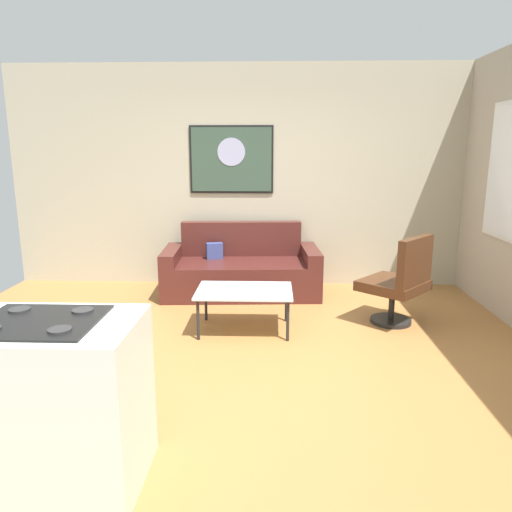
{
  "coord_description": "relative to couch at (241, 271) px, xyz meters",
  "views": [
    {
      "loc": [
        0.19,
        -3.84,
        1.75
      ],
      "look_at": [
        0.02,
        0.9,
        0.7
      ],
      "focal_mm": 33.87,
      "sensor_mm": 36.0,
      "label": 1
    }
  ],
  "objects": [
    {
      "name": "wall_painting",
      "position": [
        -0.15,
        0.45,
        1.35
      ],
      "size": [
        1.06,
        0.03,
        0.85
      ],
      "color": "black"
    },
    {
      "name": "back_wall",
      "position": [
        0.2,
        0.49,
        1.12
      ],
      "size": [
        6.4,
        0.05,
        2.8
      ],
      "primitive_type": "cube",
      "color": "#AFA88E",
      "rests_on": "ground"
    },
    {
      "name": "coffee_table",
      "position": [
        0.11,
        -1.26,
        0.1
      ],
      "size": [
        0.93,
        0.63,
        0.41
      ],
      "color": "silver",
      "rests_on": "ground"
    },
    {
      "name": "couch",
      "position": [
        0.0,
        0.0,
        0.0
      ],
      "size": [
        1.93,
        0.98,
        0.85
      ],
      "color": "#4A1F1B",
      "rests_on": "ground"
    },
    {
      "name": "ground",
      "position": [
        0.2,
        -1.93,
        -0.3
      ],
      "size": [
        6.4,
        6.4,
        0.04
      ],
      "primitive_type": "cube",
      "color": "#A26D38"
    },
    {
      "name": "armchair",
      "position": [
        1.67,
        -1.05,
        0.18
      ],
      "size": [
        0.81,
        0.82,
        0.92
      ],
      "color": "black",
      "rests_on": "ground"
    }
  ]
}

